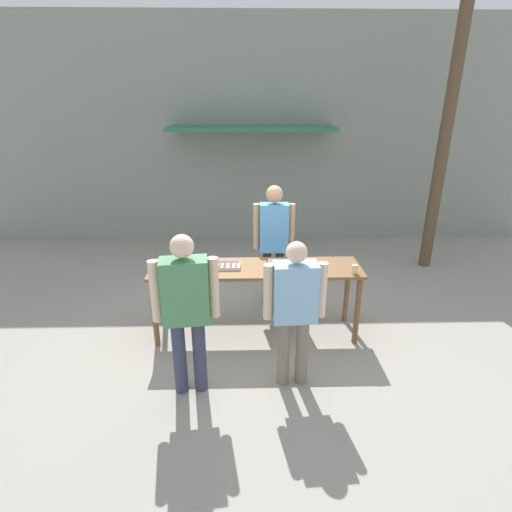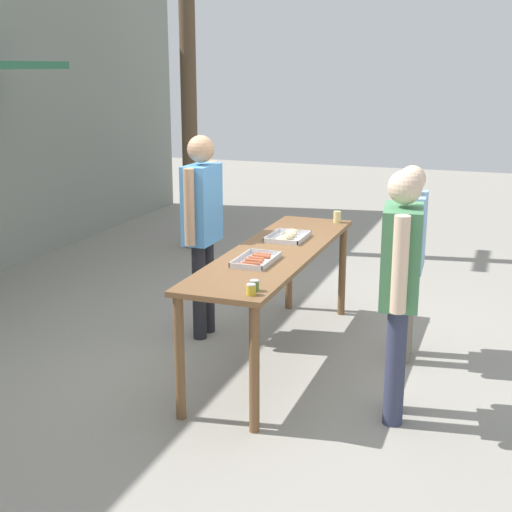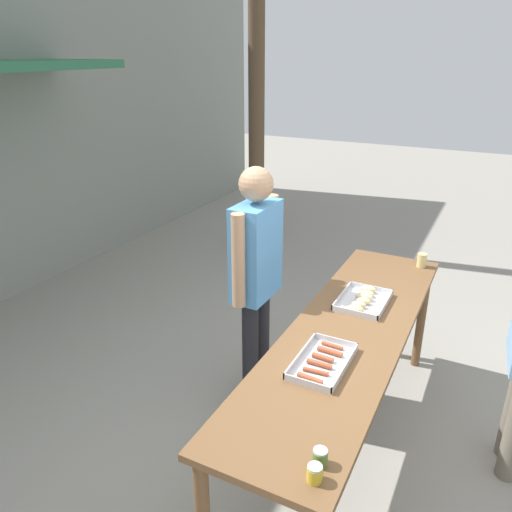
{
  "view_description": "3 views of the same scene",
  "coord_description": "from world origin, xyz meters",
  "px_view_note": "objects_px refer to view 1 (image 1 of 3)",
  "views": [
    {
      "loc": [
        -0.12,
        -4.62,
        2.89
      ],
      "look_at": [
        0.0,
        0.0,
        1.09
      ],
      "focal_mm": 28.0,
      "sensor_mm": 36.0,
      "label": 1
    },
    {
      "loc": [
        -5.34,
        -1.77,
        2.39
      ],
      "look_at": [
        -0.43,
        0.02,
        0.99
      ],
      "focal_mm": 50.0,
      "sensor_mm": 36.0,
      "label": 2
    },
    {
      "loc": [
        -2.62,
        -0.69,
        2.53
      ],
      "look_at": [
        0.27,
        0.78,
        1.18
      ],
      "focal_mm": 35.0,
      "sensor_mm": 36.0,
      "label": 3
    }
  ],
  "objects_px": {
    "food_tray_sausages": "(222,266)",
    "person_server_behind_table": "(274,236)",
    "person_customer_with_cup": "(295,304)",
    "utility_pole": "(448,117)",
    "condiment_jar_mustard": "(157,273)",
    "beer_cup": "(354,269)",
    "person_customer_holding_hotdog": "(186,304)",
    "food_tray_buns": "(286,265)",
    "condiment_jar_ketchup": "(165,272)"
  },
  "relations": [
    {
      "from": "condiment_jar_ketchup",
      "to": "person_server_behind_table",
      "type": "distance_m",
      "value": 1.7
    },
    {
      "from": "utility_pole",
      "to": "person_customer_holding_hotdog",
      "type": "bearing_deg",
      "value": -139.36
    },
    {
      "from": "beer_cup",
      "to": "person_customer_holding_hotdog",
      "type": "xyz_separation_m",
      "value": [
        -1.9,
        -0.9,
        0.04
      ]
    },
    {
      "from": "beer_cup",
      "to": "person_customer_holding_hotdog",
      "type": "bearing_deg",
      "value": -154.78
    },
    {
      "from": "food_tray_sausages",
      "to": "beer_cup",
      "type": "distance_m",
      "value": 1.63
    },
    {
      "from": "condiment_jar_ketchup",
      "to": "person_customer_holding_hotdog",
      "type": "bearing_deg",
      "value": -67.18
    },
    {
      "from": "condiment_jar_mustard",
      "to": "beer_cup",
      "type": "relative_size",
      "value": 0.68
    },
    {
      "from": "beer_cup",
      "to": "utility_pole",
      "type": "height_order",
      "value": "utility_pole"
    },
    {
      "from": "condiment_jar_ketchup",
      "to": "person_customer_with_cup",
      "type": "relative_size",
      "value": 0.05
    },
    {
      "from": "condiment_jar_ketchup",
      "to": "utility_pole",
      "type": "bearing_deg",
      "value": 29.91
    },
    {
      "from": "food_tray_buns",
      "to": "condiment_jar_mustard",
      "type": "height_order",
      "value": "condiment_jar_mustard"
    },
    {
      "from": "food_tray_sausages",
      "to": "person_customer_holding_hotdog",
      "type": "bearing_deg",
      "value": -104.45
    },
    {
      "from": "person_server_behind_table",
      "to": "person_customer_holding_hotdog",
      "type": "relative_size",
      "value": 1.04
    },
    {
      "from": "condiment_jar_ketchup",
      "to": "person_server_behind_table",
      "type": "relative_size",
      "value": 0.04
    },
    {
      "from": "person_customer_with_cup",
      "to": "utility_pole",
      "type": "distance_m",
      "value": 4.69
    },
    {
      "from": "condiment_jar_mustard",
      "to": "person_customer_with_cup",
      "type": "relative_size",
      "value": 0.05
    },
    {
      "from": "condiment_jar_ketchup",
      "to": "person_customer_holding_hotdog",
      "type": "distance_m",
      "value": 0.98
    },
    {
      "from": "beer_cup",
      "to": "condiment_jar_mustard",
      "type": "bearing_deg",
      "value": -179.9
    },
    {
      "from": "food_tray_sausages",
      "to": "person_server_behind_table",
      "type": "height_order",
      "value": "person_server_behind_table"
    },
    {
      "from": "condiment_jar_ketchup",
      "to": "person_server_behind_table",
      "type": "height_order",
      "value": "person_server_behind_table"
    },
    {
      "from": "person_customer_holding_hotdog",
      "to": "utility_pole",
      "type": "distance_m",
      "value": 5.46
    },
    {
      "from": "condiment_jar_ketchup",
      "to": "person_customer_with_cup",
      "type": "distance_m",
      "value": 1.67
    },
    {
      "from": "beer_cup",
      "to": "person_server_behind_table",
      "type": "relative_size",
      "value": 0.06
    },
    {
      "from": "condiment_jar_mustard",
      "to": "utility_pole",
      "type": "distance_m",
      "value": 5.36
    },
    {
      "from": "condiment_jar_ketchup",
      "to": "food_tray_buns",
      "type": "bearing_deg",
      "value": 9.03
    },
    {
      "from": "condiment_jar_mustard",
      "to": "condiment_jar_ketchup",
      "type": "bearing_deg",
      "value": 6.61
    },
    {
      "from": "person_server_behind_table",
      "to": "person_customer_holding_hotdog",
      "type": "distance_m",
      "value": 2.14
    },
    {
      "from": "condiment_jar_mustard",
      "to": "person_customer_with_cup",
      "type": "bearing_deg",
      "value": -27.0
    },
    {
      "from": "food_tray_buns",
      "to": "person_customer_holding_hotdog",
      "type": "relative_size",
      "value": 0.24
    },
    {
      "from": "food_tray_buns",
      "to": "condiment_jar_ketchup",
      "type": "bearing_deg",
      "value": -170.97
    },
    {
      "from": "person_server_behind_table",
      "to": "person_customer_with_cup",
      "type": "bearing_deg",
      "value": -86.16
    },
    {
      "from": "person_customer_holding_hotdog",
      "to": "food_tray_buns",
      "type": "bearing_deg",
      "value": -140.98
    },
    {
      "from": "food_tray_buns",
      "to": "person_customer_with_cup",
      "type": "xyz_separation_m",
      "value": [
        -0.01,
        -1.04,
        -0.0
      ]
    },
    {
      "from": "beer_cup",
      "to": "person_customer_with_cup",
      "type": "bearing_deg",
      "value": -135.71
    },
    {
      "from": "food_tray_sausages",
      "to": "condiment_jar_ketchup",
      "type": "xyz_separation_m",
      "value": [
        -0.67,
        -0.23,
        0.02
      ]
    },
    {
      "from": "condiment_jar_mustard",
      "to": "condiment_jar_ketchup",
      "type": "xyz_separation_m",
      "value": [
        0.09,
        0.01,
        0.0
      ]
    },
    {
      "from": "person_customer_with_cup",
      "to": "utility_pole",
      "type": "bearing_deg",
      "value": -134.53
    },
    {
      "from": "condiment_jar_ketchup",
      "to": "utility_pole",
      "type": "xyz_separation_m",
      "value": [
        4.34,
        2.5,
        1.67
      ]
    },
    {
      "from": "condiment_jar_ketchup",
      "to": "person_customer_holding_hotdog",
      "type": "xyz_separation_m",
      "value": [
        0.38,
        -0.9,
        0.05
      ]
    },
    {
      "from": "person_server_behind_table",
      "to": "condiment_jar_mustard",
      "type": "bearing_deg",
      "value": -144.67
    },
    {
      "from": "food_tray_buns",
      "to": "utility_pole",
      "type": "bearing_deg",
      "value": 38.28
    },
    {
      "from": "food_tray_buns",
      "to": "beer_cup",
      "type": "relative_size",
      "value": 3.79
    },
    {
      "from": "food_tray_buns",
      "to": "person_customer_holding_hotdog",
      "type": "distance_m",
      "value": 1.58
    },
    {
      "from": "food_tray_buns",
      "to": "person_customer_holding_hotdog",
      "type": "height_order",
      "value": "person_customer_holding_hotdog"
    },
    {
      "from": "food_tray_buns",
      "to": "beer_cup",
      "type": "xyz_separation_m",
      "value": [
        0.81,
        -0.24,
        0.03
      ]
    },
    {
      "from": "person_server_behind_table",
      "to": "beer_cup",
      "type": "bearing_deg",
      "value": -46.83
    },
    {
      "from": "condiment_jar_mustard",
      "to": "utility_pole",
      "type": "xyz_separation_m",
      "value": [
        4.43,
        2.51,
        1.67
      ]
    },
    {
      "from": "food_tray_buns",
      "to": "person_customer_with_cup",
      "type": "height_order",
      "value": "person_customer_with_cup"
    },
    {
      "from": "food_tray_buns",
      "to": "person_server_behind_table",
      "type": "height_order",
      "value": "person_server_behind_table"
    },
    {
      "from": "person_customer_with_cup",
      "to": "condiment_jar_ketchup",
      "type": "bearing_deg",
      "value": -32.19
    }
  ]
}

